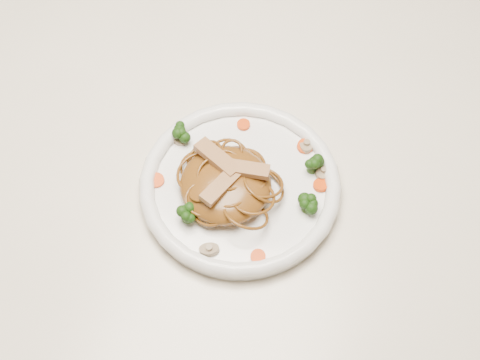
% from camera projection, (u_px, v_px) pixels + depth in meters
% --- Properties ---
extents(ground, '(4.00, 4.00, 0.00)m').
position_uv_depth(ground, '(211.00, 322.00, 1.59)').
color(ground, brown).
rests_on(ground, ground).
extents(table, '(1.20, 0.80, 0.75)m').
position_uv_depth(table, '(195.00, 175.00, 1.04)').
color(table, white).
rests_on(table, ground).
extents(plate, '(0.29, 0.29, 0.02)m').
position_uv_depth(plate, '(240.00, 189.00, 0.90)').
color(plate, white).
rests_on(plate, table).
extents(noodle_mound, '(0.15, 0.15, 0.04)m').
position_uv_depth(noodle_mound, '(226.00, 185.00, 0.87)').
color(noodle_mound, brown).
rests_on(noodle_mound, plate).
extents(chicken_a, '(0.06, 0.03, 0.01)m').
position_uv_depth(chicken_a, '(246.00, 169.00, 0.86)').
color(chicken_a, tan).
rests_on(chicken_a, noodle_mound).
extents(chicken_b, '(0.07, 0.05, 0.01)m').
position_uv_depth(chicken_b, '(217.00, 158.00, 0.87)').
color(chicken_b, tan).
rests_on(chicken_b, noodle_mound).
extents(chicken_c, '(0.04, 0.06, 0.01)m').
position_uv_depth(chicken_c, '(220.00, 186.00, 0.85)').
color(chicken_c, tan).
rests_on(chicken_c, noodle_mound).
extents(broccoli_0, '(0.03, 0.03, 0.03)m').
position_uv_depth(broccoli_0, '(313.00, 163.00, 0.89)').
color(broccoli_0, '#1E460E').
rests_on(broccoli_0, plate).
extents(broccoli_1, '(0.03, 0.03, 0.03)m').
position_uv_depth(broccoli_1, '(182.00, 132.00, 0.92)').
color(broccoli_1, '#1E460E').
rests_on(broccoli_1, plate).
extents(broccoli_2, '(0.04, 0.04, 0.03)m').
position_uv_depth(broccoli_2, '(187.00, 213.00, 0.85)').
color(broccoli_2, '#1E460E').
rests_on(broccoli_2, plate).
extents(broccoli_3, '(0.03, 0.03, 0.03)m').
position_uv_depth(broccoli_3, '(307.00, 203.00, 0.86)').
color(broccoli_3, '#1E460E').
rests_on(broccoli_3, plate).
extents(carrot_0, '(0.03, 0.03, 0.00)m').
position_uv_depth(carrot_0, '(305.00, 146.00, 0.92)').
color(carrot_0, '#EE3908').
rests_on(carrot_0, plate).
extents(carrot_1, '(0.02, 0.02, 0.00)m').
position_uv_depth(carrot_1, '(156.00, 180.00, 0.89)').
color(carrot_1, '#EE3908').
rests_on(carrot_1, plate).
extents(carrot_2, '(0.02, 0.02, 0.00)m').
position_uv_depth(carrot_2, '(321.00, 185.00, 0.89)').
color(carrot_2, '#EE3908').
rests_on(carrot_2, plate).
extents(carrot_3, '(0.02, 0.02, 0.00)m').
position_uv_depth(carrot_3, '(243.00, 125.00, 0.94)').
color(carrot_3, '#EE3908').
rests_on(carrot_3, plate).
extents(carrot_4, '(0.02, 0.02, 0.00)m').
position_uv_depth(carrot_4, '(258.00, 256.00, 0.84)').
color(carrot_4, '#EE3908').
rests_on(carrot_4, plate).
extents(mushroom_0, '(0.03, 0.03, 0.01)m').
position_uv_depth(mushroom_0, '(209.00, 250.00, 0.84)').
color(mushroom_0, tan).
rests_on(mushroom_0, plate).
extents(mushroom_1, '(0.03, 0.03, 0.01)m').
position_uv_depth(mushroom_1, '(324.00, 172.00, 0.90)').
color(mushroom_1, tan).
rests_on(mushroom_1, plate).
extents(mushroom_2, '(0.04, 0.04, 0.01)m').
position_uv_depth(mushroom_2, '(178.00, 138.00, 0.93)').
color(mushroom_2, tan).
rests_on(mushroom_2, plate).
extents(mushroom_3, '(0.03, 0.03, 0.01)m').
position_uv_depth(mushroom_3, '(306.00, 145.00, 0.92)').
color(mushroom_3, tan).
rests_on(mushroom_3, plate).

